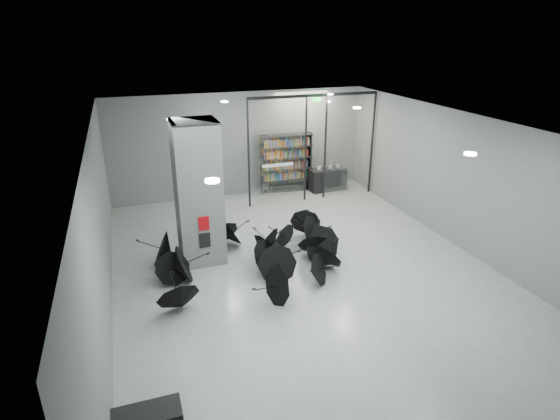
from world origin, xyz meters
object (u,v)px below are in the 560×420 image
object	(u,v)px
column	(198,193)
shop_counter	(327,179)
umbrella_cluster	(263,255)
bookshelf	(286,163)

from	to	relation	value
column	shop_counter	xyz separation A→B (m)	(5.90, 4.25, -1.55)
umbrella_cluster	shop_counter	bearing A→B (deg)	50.06
shop_counter	umbrella_cluster	xyz separation A→B (m)	(-4.38, -5.23, -0.14)
bookshelf	umbrella_cluster	distance (m)	6.41
bookshelf	shop_counter	xyz separation A→B (m)	(1.63, -0.50, -0.72)
column	shop_counter	distance (m)	7.44
shop_counter	umbrella_cluster	size ratio (longest dim) A/B	0.26
column	shop_counter	world-z (taller)	column
column	shop_counter	bearing A→B (deg)	35.75
column	umbrella_cluster	size ratio (longest dim) A/B	0.70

